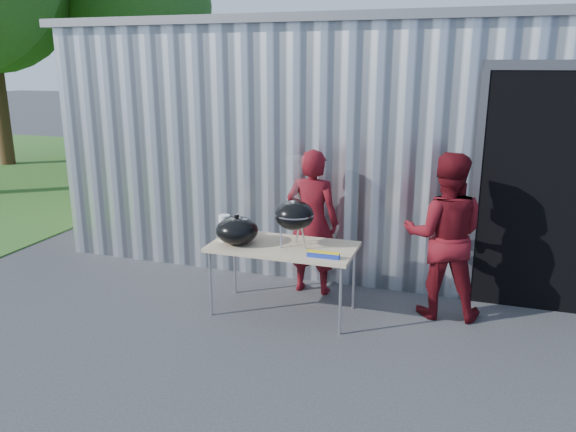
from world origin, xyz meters
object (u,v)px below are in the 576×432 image
(person_cook, at_px, (312,222))
(person_bystander, at_px, (444,236))
(kettle_grill, at_px, (294,206))
(folding_table, at_px, (283,249))

(person_cook, height_order, person_bystander, person_bystander)
(kettle_grill, relative_size, person_bystander, 0.54)
(kettle_grill, relative_size, person_cook, 0.56)
(folding_table, relative_size, person_bystander, 0.87)
(kettle_grill, distance_m, person_cook, 0.74)
(person_cook, distance_m, person_bystander, 1.46)
(kettle_grill, height_order, person_bystander, person_bystander)
(person_bystander, bearing_deg, folding_table, 12.23)
(folding_table, height_order, person_bystander, person_bystander)
(kettle_grill, bearing_deg, person_cook, 89.30)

